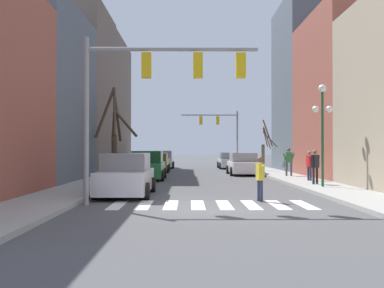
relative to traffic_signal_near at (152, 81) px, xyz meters
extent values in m
plane|color=#4C4C4F|center=(1.99, -0.95, -4.17)|extent=(240.00, 240.00, 0.00)
cube|color=#9E9E99|center=(-3.69, -0.95, -4.09)|extent=(2.45, 90.00, 0.15)
cube|color=#515B66|center=(-7.92, 10.42, 0.75)|extent=(6.00, 9.26, 9.83)
cube|color=#66564C|center=(-7.92, 19.12, 2.06)|extent=(6.00, 8.13, 12.45)
cube|color=#66564C|center=(-7.92, 28.26, 1.96)|extent=(6.00, 10.14, 12.26)
cube|color=#934C3D|center=(11.90, 13.14, 1.03)|extent=(6.00, 9.11, 10.40)
cube|color=#515B66|center=(11.90, 21.84, 2.79)|extent=(6.00, 8.29, 13.91)
cube|color=white|center=(-1.16, 0.02, -4.17)|extent=(0.45, 2.60, 0.01)
cube|color=white|center=(-0.26, 0.02, -4.17)|extent=(0.45, 2.60, 0.01)
cube|color=white|center=(0.64, 0.02, -4.17)|extent=(0.45, 2.60, 0.01)
cube|color=white|center=(1.54, 0.02, -4.17)|extent=(0.45, 2.60, 0.01)
cube|color=white|center=(2.44, 0.02, -4.17)|extent=(0.45, 2.60, 0.01)
cube|color=white|center=(3.34, 0.02, -4.17)|extent=(0.45, 2.60, 0.01)
cube|color=white|center=(4.24, 0.02, -4.17)|extent=(0.45, 2.60, 0.01)
cube|color=white|center=(5.14, 0.02, -4.17)|extent=(0.45, 2.60, 0.01)
cylinder|color=gray|center=(-2.22, 0.00, -1.34)|extent=(0.18, 0.18, 5.66)
cylinder|color=gray|center=(0.68, 0.00, 1.09)|extent=(5.80, 0.14, 0.14)
cube|color=yellow|center=(-0.19, 0.00, 0.54)|extent=(0.32, 0.28, 0.84)
cube|color=yellow|center=(1.55, 0.00, 0.54)|extent=(0.32, 0.28, 0.84)
cube|color=yellow|center=(3.00, 0.00, 0.54)|extent=(0.32, 0.28, 0.84)
cylinder|color=gray|center=(6.20, 29.99, -1.31)|extent=(0.18, 0.18, 5.71)
cylinder|color=gray|center=(3.38, 29.99, 1.15)|extent=(5.65, 0.14, 0.14)
cube|color=yellow|center=(4.22, 29.99, 0.60)|extent=(0.32, 0.28, 0.84)
cube|color=yellow|center=(2.53, 29.99, 0.60)|extent=(0.32, 0.28, 0.84)
cylinder|color=#1E4C2D|center=(7.46, 5.61, -1.83)|extent=(0.12, 0.12, 4.37)
sphere|color=white|center=(7.46, 5.61, 0.53)|extent=(0.36, 0.36, 0.36)
sphere|color=white|center=(7.14, 5.61, -0.43)|extent=(0.31, 0.31, 0.31)
sphere|color=white|center=(7.78, 5.61, -0.43)|extent=(0.31, 0.31, 0.31)
cube|color=#A38423|center=(-1.31, 21.22, -3.62)|extent=(1.81, 4.16, 0.74)
cube|color=#594813|center=(-1.31, 21.22, -2.94)|extent=(1.67, 2.16, 0.61)
cylinder|color=black|center=(-2.23, 22.51, -3.85)|extent=(0.22, 0.64, 0.64)
cylinder|color=black|center=(-0.39, 22.51, -3.85)|extent=(0.22, 0.64, 0.64)
cylinder|color=black|center=(-2.23, 19.94, -3.85)|extent=(0.22, 0.64, 0.64)
cylinder|color=black|center=(-0.39, 19.94, -3.85)|extent=(0.22, 0.64, 0.64)
cube|color=silver|center=(5.24, 28.25, -3.62)|extent=(1.93, 4.68, 0.76)
cube|color=slate|center=(5.24, 28.25, -2.93)|extent=(1.77, 2.44, 0.62)
cylinder|color=black|center=(4.26, 29.70, -3.85)|extent=(0.22, 0.64, 0.64)
cylinder|color=black|center=(6.22, 29.70, -3.85)|extent=(0.22, 0.64, 0.64)
cylinder|color=black|center=(4.26, 26.80, -3.85)|extent=(0.22, 0.64, 0.64)
cylinder|color=black|center=(6.22, 26.80, -3.85)|extent=(0.22, 0.64, 0.64)
cube|color=#236B38|center=(-1.26, 12.59, -3.56)|extent=(1.90, 4.63, 0.87)
cube|color=#133A1E|center=(-1.26, 12.59, -2.76)|extent=(1.75, 2.41, 0.72)
cylinder|color=black|center=(-2.23, 14.02, -3.85)|extent=(0.22, 0.64, 0.64)
cylinder|color=black|center=(-0.29, 14.02, -3.85)|extent=(0.22, 0.64, 0.64)
cylinder|color=black|center=(-2.23, 11.15, -3.85)|extent=(0.22, 0.64, 0.64)
cylinder|color=black|center=(-0.29, 11.15, -3.85)|extent=(0.22, 0.64, 0.64)
cube|color=silver|center=(-1.28, 3.07, -3.57)|extent=(1.87, 4.83, 0.85)
cube|color=slate|center=(-1.28, 3.07, -2.80)|extent=(1.72, 2.51, 0.69)
cylinder|color=black|center=(-2.23, 4.57, -3.85)|extent=(0.22, 0.64, 0.64)
cylinder|color=black|center=(-0.33, 4.57, -3.85)|extent=(0.22, 0.64, 0.64)
cylinder|color=black|center=(-2.23, 1.58, -3.85)|extent=(0.22, 0.64, 0.64)
cylinder|color=black|center=(-0.33, 1.58, -3.85)|extent=(0.22, 0.64, 0.64)
cube|color=white|center=(5.25, 17.63, -3.60)|extent=(1.91, 4.85, 0.79)
cube|color=gray|center=(5.25, 17.63, -2.89)|extent=(1.76, 2.52, 0.64)
cylinder|color=black|center=(4.27, 19.13, -3.85)|extent=(0.22, 0.64, 0.64)
cylinder|color=black|center=(6.22, 19.13, -3.85)|extent=(0.22, 0.64, 0.64)
cylinder|color=black|center=(4.27, 16.12, -3.85)|extent=(0.22, 0.64, 0.64)
cylinder|color=black|center=(6.22, 16.12, -3.85)|extent=(0.22, 0.64, 0.64)
cube|color=white|center=(-1.25, 29.07, -3.57)|extent=(1.93, 4.43, 0.85)
cube|color=gray|center=(-1.25, 29.07, -2.80)|extent=(1.77, 2.30, 0.69)
cylinder|color=black|center=(-2.23, 30.45, -3.85)|extent=(0.22, 0.64, 0.64)
cylinder|color=black|center=(-0.27, 30.45, -3.85)|extent=(0.22, 0.64, 0.64)
cylinder|color=black|center=(-2.23, 27.70, -3.85)|extent=(0.22, 0.64, 0.64)
cylinder|color=black|center=(-0.27, 27.70, -3.85)|extent=(0.22, 0.64, 0.64)
cylinder|color=#282D47|center=(3.78, 1.12, -3.79)|extent=(0.11, 0.11, 0.76)
cylinder|color=#282D47|center=(3.83, 0.85, -3.79)|extent=(0.11, 0.11, 0.76)
cube|color=gold|center=(3.81, 0.99, -3.10)|extent=(0.27, 0.40, 0.60)
sphere|color=brown|center=(3.81, 0.99, -2.66)|extent=(0.21, 0.21, 0.21)
cylinder|color=gold|center=(3.77, 1.20, -3.14)|extent=(0.13, 0.27, 0.58)
cylinder|color=gold|center=(3.85, 0.78, -3.14)|extent=(0.13, 0.27, 0.58)
cylinder|color=#282D47|center=(7.93, 9.35, -3.63)|extent=(0.11, 0.11, 0.77)
cylinder|color=#282D47|center=(7.88, 9.63, -3.63)|extent=(0.11, 0.11, 0.77)
cube|color=red|center=(7.91, 9.49, -2.94)|extent=(0.28, 0.41, 0.61)
sphere|color=#8C664C|center=(7.91, 9.49, -2.50)|extent=(0.22, 0.22, 0.22)
cylinder|color=red|center=(7.95, 9.28, -2.98)|extent=(0.13, 0.28, 0.59)
cylinder|color=red|center=(7.86, 9.70, -2.98)|extent=(0.13, 0.28, 0.59)
cylinder|color=black|center=(7.63, 7.13, -3.61)|extent=(0.12, 0.12, 0.81)
cylinder|color=black|center=(7.41, 6.94, -3.61)|extent=(0.12, 0.12, 0.81)
cube|color=black|center=(7.52, 7.03, -2.89)|extent=(0.45, 0.43, 0.64)
sphere|color=#8C664C|center=(7.52, 7.03, -2.42)|extent=(0.23, 0.23, 0.23)
cylinder|color=black|center=(7.70, 7.18, -2.93)|extent=(0.27, 0.25, 0.62)
cylinder|color=black|center=(7.35, 6.88, -2.93)|extent=(0.27, 0.25, 0.62)
cylinder|color=#4C4C51|center=(7.60, 13.84, -3.59)|extent=(0.13, 0.13, 0.86)
cylinder|color=#4C4C51|center=(7.91, 13.85, -3.59)|extent=(0.13, 0.13, 0.86)
cube|color=#337542|center=(7.75, 13.85, -2.82)|extent=(0.43, 0.25, 0.67)
sphere|color=brown|center=(7.75, 13.85, -2.33)|extent=(0.24, 0.24, 0.24)
cylinder|color=#337542|center=(7.51, 13.84, -2.87)|extent=(0.30, 0.11, 0.65)
cylinder|color=#337542|center=(7.99, 13.86, -2.87)|extent=(0.30, 0.11, 0.65)
cylinder|color=#473828|center=(-3.54, 13.86, -2.69)|extent=(0.35, 0.35, 2.67)
cylinder|color=#473828|center=(-3.46, 14.68, -0.26)|extent=(0.33, 1.81, 3.03)
cylinder|color=#473828|center=(-3.71, 14.46, -0.80)|extent=(0.45, 1.32, 1.90)
cylinder|color=#473828|center=(-3.44, 13.32, 0.03)|extent=(0.36, 1.22, 2.99)
cylinder|color=#473828|center=(-2.84, 14.21, -0.62)|extent=(1.51, 0.93, 1.82)
cylinder|color=#473828|center=(-4.15, 13.91, 0.07)|extent=(1.40, 0.29, 3.29)
cylinder|color=brown|center=(7.29, 21.04, -2.97)|extent=(0.26, 0.26, 2.10)
cylinder|color=brown|center=(7.87, 21.08, -1.50)|extent=(1.24, 0.18, 1.29)
cylinder|color=brown|center=(7.72, 21.62, -1.36)|extent=(0.88, 1.28, 1.81)
cylinder|color=brown|center=(7.52, 21.28, -1.34)|extent=(0.55, 0.57, 1.55)
cylinder|color=brown|center=(7.72, 21.32, -0.98)|extent=(0.95, 0.68, 2.18)
camera|label=1|loc=(1.21, -15.12, -2.28)|focal=42.00mm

